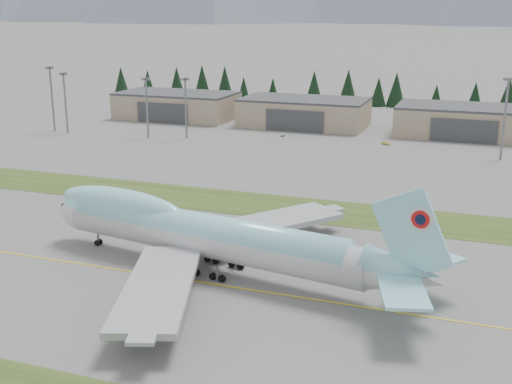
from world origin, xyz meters
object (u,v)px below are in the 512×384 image
at_px(hangar_left, 177,105).
at_px(hangar_center, 304,112).
at_px(hangar_right, 466,121).
at_px(service_vehicle_b, 386,145).
at_px(service_vehicle_a, 283,136).
at_px(boeing_747_freighter, 205,234).
at_px(service_vehicle_c, 466,141).

relative_size(hangar_left, hangar_center, 1.00).
bearing_deg(hangar_right, hangar_center, 180.00).
xyz_separation_m(hangar_left, service_vehicle_b, (90.78, -25.38, -5.39)).
bearing_deg(service_vehicle_a, hangar_left, 144.33).
height_order(boeing_747_freighter, hangar_right, boeing_747_freighter).
bearing_deg(hangar_right, service_vehicle_b, -133.67).
bearing_deg(service_vehicle_b, hangar_left, 101.14).
xyz_separation_m(hangar_center, service_vehicle_b, (35.78, -25.38, -5.39)).
bearing_deg(hangar_center, boeing_747_freighter, -81.01).
height_order(service_vehicle_a, service_vehicle_c, service_vehicle_c).
relative_size(hangar_right, service_vehicle_b, 15.23).
height_order(boeing_747_freighter, hangar_left, boeing_747_freighter).
bearing_deg(service_vehicle_a, service_vehicle_c, -1.04).
relative_size(hangar_left, hangar_right, 1.00).
xyz_separation_m(boeing_747_freighter, service_vehicle_b, (12.91, 119.23, -6.61)).
distance_m(boeing_747_freighter, hangar_left, 164.25).
bearing_deg(service_vehicle_c, hangar_center, 163.30).
bearing_deg(hangar_center, service_vehicle_c, -9.23).
height_order(hangar_left, service_vehicle_b, hangar_left).
bearing_deg(service_vehicle_b, hangar_right, -16.91).
relative_size(service_vehicle_a, service_vehicle_b, 1.09).
distance_m(boeing_747_freighter, service_vehicle_a, 124.47).
xyz_separation_m(hangar_right, service_vehicle_c, (0.89, -9.90, -5.39)).
bearing_deg(service_vehicle_c, service_vehicle_a, -175.85).
xyz_separation_m(boeing_747_freighter, hangar_right, (37.13, 144.61, -1.22)).
relative_size(hangar_center, service_vehicle_a, 13.99).
relative_size(service_vehicle_a, service_vehicle_c, 0.76).
distance_m(service_vehicle_b, service_vehicle_c, 29.50).
bearing_deg(boeing_747_freighter, hangar_right, 85.05).
bearing_deg(service_vehicle_c, boeing_747_freighter, -113.23).
distance_m(service_vehicle_a, service_vehicle_b, 37.36).
bearing_deg(boeing_747_freighter, hangar_left, 127.75).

